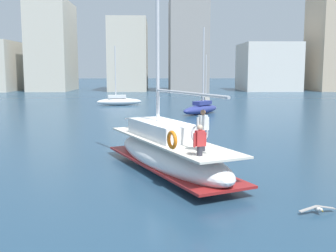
{
  "coord_description": "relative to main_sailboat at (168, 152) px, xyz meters",
  "views": [
    {
      "loc": [
        -0.84,
        -18.22,
        4.53
      ],
      "look_at": [
        -0.3,
        1.64,
        1.8
      ],
      "focal_mm": 43.94,
      "sensor_mm": 36.0,
      "label": 1
    }
  ],
  "objects": [
    {
      "name": "moored_sloop_near",
      "position": [
        4.02,
        23.99,
        -0.29
      ],
      "size": [
        4.74,
        5.3,
        8.77
      ],
      "color": "navy",
      "rests_on": "ground"
    },
    {
      "name": "main_sailboat",
      "position": [
        0.0,
        0.0,
        0.0
      ],
      "size": [
        6.14,
        9.74,
        12.92
      ],
      "color": "white",
      "rests_on": "ground"
    },
    {
      "name": "waterfront_buildings",
      "position": [
        3.92,
        72.08,
        7.88
      ],
      "size": [
        83.16,
        21.11,
        24.27
      ],
      "color": "beige",
      "rests_on": "ground"
    },
    {
      "name": "seagull",
      "position": [
        4.58,
        -5.52,
        -0.75
      ],
      "size": [
        1.25,
        0.5,
        0.18
      ],
      "color": "silver",
      "rests_on": "ground"
    },
    {
      "name": "moored_sloop_far",
      "position": [
        -5.35,
        34.71,
        -0.32
      ],
      "size": [
        5.83,
        2.35,
        7.52
      ],
      "color": "white",
      "rests_on": "ground"
    },
    {
      "name": "moored_catamaran",
      "position": [
        5.73,
        34.9,
        -0.43
      ],
      "size": [
        1.72,
        4.32,
        6.42
      ],
      "color": "#B7B2A8",
      "rests_on": "ground"
    },
    {
      "name": "ground_plane",
      "position": [
        0.33,
        0.3,
        -0.91
      ],
      "size": [
        400.0,
        400.0,
        0.0
      ],
      "primitive_type": "plane",
      "color": "navy"
    }
  ]
}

